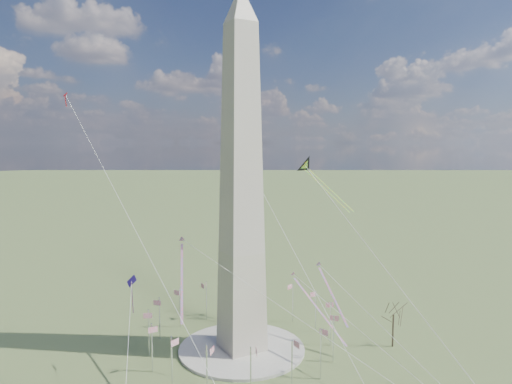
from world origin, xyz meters
TOP-DOWN VIEW (x-y plane):
  - ground at (0.00, 0.00)m, footprint 2000.00×2000.00m
  - plaza at (0.00, 0.00)m, footprint 36.00×36.00m
  - washington_monument at (0.00, 0.00)m, footprint 15.56×15.56m
  - flagpole_ring at (-0.00, -0.00)m, footprint 54.40×54.40m
  - tree_near at (39.53, -19.24)m, footprint 8.35×8.35m
  - kite_delta_black at (31.09, 12.35)m, footprint 10.65×20.96m
  - kite_diamond_purple at (-30.05, 2.53)m, footprint 1.83×3.32m
  - kite_streamer_left at (19.61, -14.28)m, footprint 4.88×18.26m
  - kite_streamer_mid at (-18.02, -1.40)m, footprint 9.39×22.39m
  - kite_streamer_right at (21.12, -3.55)m, footprint 4.35×23.38m
  - kite_small_red at (-40.57, 31.64)m, footprint 1.06×1.75m
  - kite_small_white at (16.51, 42.69)m, footprint 1.31×1.98m

SIDE VIEW (x-z plane):
  - ground at x=0.00m, z-range 0.00..0.00m
  - plaza at x=0.00m, z-range 0.00..0.80m
  - flagpole_ring at x=0.00m, z-range 0.77..13.77m
  - tree_near at x=39.53m, z-range 3.11..17.72m
  - kite_streamer_right at x=21.12m, z-range 5.03..21.11m
  - kite_streamer_left at x=19.61m, z-range 13.43..26.08m
  - kite_diamond_purple at x=-30.05m, z-range 17.93..28.31m
  - kite_streamer_mid at x=-18.02m, z-range 19.40..35.46m
  - washington_monument at x=0.00m, z-range -2.05..97.95m
  - kite_delta_black at x=31.09m, z-range 42.16..59.24m
  - kite_small_white at x=16.51m, z-range 62.16..66.43m
  - kite_small_red at x=-40.57m, z-range 70.45..74.55m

